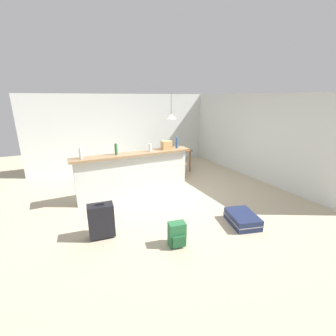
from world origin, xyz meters
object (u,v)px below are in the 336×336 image
Objects in this scene: grocery_bag at (167,145)px; dining_table at (172,152)px; bottle_green at (116,149)px; bottle_blue at (177,143)px; pendant_lamp at (171,116)px; dining_chair_near_partition at (177,160)px; suitcase_flat_navy at (242,219)px; bottle_white at (81,153)px; backpack_green at (177,235)px; bottle_clear at (150,148)px; suitcase_upright_black at (101,220)px.

grocery_bag is 1.69m from dining_table.
grocery_bag is at bearing -0.82° from bottle_green.
bottle_blue is 1.45m from pendant_lamp.
suitcase_flat_navy is at bearing -94.23° from dining_chair_near_partition.
dining_chair_near_partition is at bearing 60.09° from bottle_blue.
grocery_bag is 0.24× the size of dining_table.
bottle_white reaches higher than suitcase_flat_navy.
dining_chair_near_partition is at bearing 20.59° from bottle_green.
backpack_green is at bearing -115.70° from pendant_lamp.
dining_table is 1.18m from pendant_lamp.
dining_table is (0.55, 1.32, -0.60)m from bottle_blue.
backpack_green is at bearing -112.15° from grocery_bag.
backpack_green is at bearing -101.60° from bottle_clear.
bottle_blue reaches higher than grocery_bag.
dining_chair_near_partition is (1.24, 0.85, -0.68)m from bottle_clear.
bottle_blue reaches higher than bottle_clear.
bottle_clear is 0.23× the size of suitcase_flat_navy.
dining_chair_near_partition reaches higher than suitcase_flat_navy.
bottle_clear is 0.49m from grocery_bag.
bottle_green is 3.17m from suitcase_flat_navy.
pendant_lamp is 0.90× the size of suitcase_flat_navy.
suitcase_flat_navy is at bearing -65.76° from bottle_clear.
bottle_blue reaches higher than dining_table.
bottle_white is at bearing 139.18° from suitcase_flat_navy.
suitcase_flat_navy is (1.01, -2.24, -1.09)m from bottle_clear.
pendant_lamp reaches higher than suitcase_upright_black.
pendant_lamp is at bearing -136.32° from dining_table.
bottle_green reaches higher than bottle_white.
dining_table is 1.64× the size of suitcase_upright_black.
bottle_green reaches higher than grocery_bag.
pendant_lamp reaches higher than grocery_bag.
bottle_green is 1.62m from bottle_blue.
suitcase_flat_navy is at bearing -51.64° from bottle_green.
bottle_green is at bearing 128.36° from suitcase_flat_navy.
bottle_green is 2.50m from pendant_lamp.
dining_table is at bearing 44.74° from suitcase_upright_black.
suitcase_flat_navy is 2.11× the size of backpack_green.
bottle_clear reaches higher than backpack_green.
suitcase_upright_black is at bearing -135.23° from pendant_lamp.
bottle_blue is at bearing -0.17° from bottle_green.
dining_chair_near_partition is 2.21× the size of backpack_green.
dining_table reaches higher than suitcase_flat_navy.
bottle_white is at bearing -155.23° from dining_table.
dining_table is 4.11m from backpack_green.
grocery_bag is (0.48, 0.06, 0.01)m from bottle_clear.
dining_table reaches higher than backpack_green.
suitcase_upright_black is at bearing -146.67° from bottle_blue.
dining_chair_near_partition is (2.07, 0.78, -0.72)m from bottle_green.
pendant_lamp is at bearing 46.30° from bottle_clear.
bottle_blue reaches higher than backpack_green.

